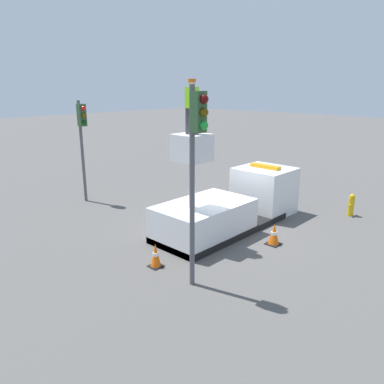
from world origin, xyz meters
The scene contains 8 objects.
ground_plane centered at (0.00, 0.00, 0.00)m, with size 120.00×120.00×0.00m, color #565451.
bucket_truck centered at (0.58, 0.00, 0.85)m, with size 6.81×2.27×3.86m.
worker centered at (-1.70, 0.00, 4.74)m, with size 0.40×0.26×1.75m.
traffic_light_pole centered at (-3.79, -2.14, 3.84)m, with size 0.34×0.57×5.43m.
traffic_light_across centered at (-1.60, 7.07, 3.38)m, with size 0.34×0.57×4.76m.
fire_hydrant centered at (5.09, -2.96, 0.48)m, with size 0.49×0.25×0.97m.
traffic_cone_rear centered at (-3.81, -0.46, 0.36)m, with size 0.41×0.41×0.76m.
traffic_cone_curbside centered at (0.18, -2.19, 0.36)m, with size 0.48×0.48×0.76m.
Camera 1 is at (-10.65, -8.52, 5.40)m, focal length 35.00 mm.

